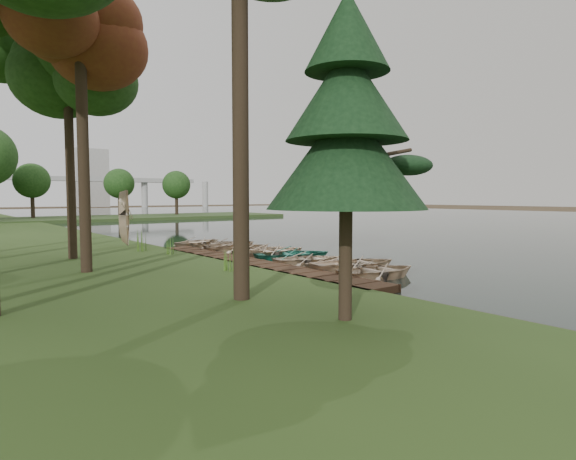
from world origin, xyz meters
TOP-DOWN VIEW (x-y plane):
  - ground at (0.00, 0.00)m, footprint 300.00×300.00m
  - water at (30.00, 20.00)m, footprint 130.00×200.00m
  - boardwalk at (-1.60, 0.00)m, footprint 1.60×16.00m
  - peninsula at (8.00, 50.00)m, footprint 50.00×14.00m
  - far_trees at (4.67, 50.00)m, footprint 45.60×5.60m
  - bridge at (12.31, 120.00)m, footprint 95.90×4.00m
  - building_a at (30.00, 140.00)m, footprint 10.00×8.00m
  - rowboat_0 at (0.77, -5.65)m, footprint 3.83×2.97m
  - rowboat_1 at (1.17, -3.95)m, footprint 4.50×3.61m
  - rowboat_2 at (1.13, -2.88)m, footprint 3.08×2.24m
  - rowboat_3 at (0.88, -1.19)m, footprint 3.85×3.22m
  - rowboat_4 at (1.19, 0.36)m, footprint 4.56×3.88m
  - rowboat_5 at (1.21, 2.04)m, footprint 3.98×2.88m
  - rowboat_6 at (1.26, 3.24)m, footprint 3.74×2.90m
  - rowboat_7 at (0.93, 4.99)m, footprint 4.12×3.30m
  - rowboat_8 at (1.30, 6.28)m, footprint 4.48×3.71m
  - rowboat_9 at (1.24, 8.20)m, footprint 3.43×2.65m
  - rowboat_10 at (0.72, 9.42)m, footprint 3.99×3.34m
  - stored_rowboat at (-3.71, 10.21)m, footprint 4.06×3.62m
  - tree_2 at (-8.39, 1.36)m, footprint 4.23×4.23m
  - tree_4 at (-7.75, 6.07)m, footprint 4.70×4.70m
  - pine_tree at (-5.52, -10.13)m, footprint 3.80×3.80m
  - reeds_0 at (-2.73, -1.00)m, footprint 0.60×0.60m
  - reeds_1 at (-3.82, -1.73)m, footprint 0.60×0.60m
  - reeds_2 at (-3.94, 7.19)m, footprint 0.60×0.60m
  - reeds_3 at (-3.25, 4.72)m, footprint 0.60×0.60m

SIDE VIEW (x-z plane):
  - ground at x=0.00m, z-range 0.00..0.00m
  - water at x=30.00m, z-range 0.00..0.05m
  - boardwalk at x=-1.60m, z-range 0.00..0.30m
  - peninsula at x=8.00m, z-range 0.00..0.45m
  - rowboat_2 at x=1.13m, z-range 0.05..0.68m
  - rowboat_9 at x=1.24m, z-range 0.05..0.71m
  - rowboat_3 at x=0.88m, z-range 0.05..0.73m
  - rowboat_10 at x=0.72m, z-range 0.05..0.76m
  - rowboat_6 at x=1.26m, z-range 0.05..0.76m
  - rowboat_0 at x=0.77m, z-range 0.05..0.78m
  - rowboat_7 at x=0.93m, z-range 0.05..0.81m
  - rowboat_4 at x=1.19m, z-range 0.05..0.85m
  - rowboat_8 at x=1.30m, z-range 0.05..0.85m
  - rowboat_5 at x=1.21m, z-range 0.05..0.86m
  - rowboat_1 at x=1.17m, z-range 0.05..0.88m
  - stored_rowboat at x=-3.71m, z-range 0.30..0.99m
  - reeds_3 at x=-3.25m, z-range 0.30..1.22m
  - reeds_1 at x=-3.82m, z-range 0.30..1.30m
  - reeds_0 at x=-2.73m, z-range 0.30..1.41m
  - reeds_2 at x=-3.94m, z-range 0.30..1.42m
  - pine_tree at x=-5.52m, z-range 1.12..8.89m
  - far_trees at x=4.67m, z-range 2.03..10.83m
  - bridge at x=12.31m, z-range 2.78..11.38m
  - tree_4 at x=-7.75m, z-range 3.53..14.12m
  - building_a at x=30.00m, z-range 0.00..18.00m
  - tree_2 at x=-8.39m, z-range 4.02..15.32m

